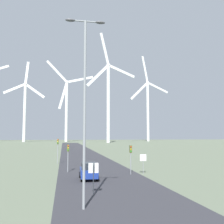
% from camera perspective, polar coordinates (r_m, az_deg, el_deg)
% --- Properties ---
extents(road_surface, '(10.00, 240.00, 0.01)m').
position_cam_1_polar(road_surface, '(57.81, -6.19, -9.85)').
color(road_surface, '#2D2D33').
rests_on(road_surface, ground).
extents(streetlamp, '(2.76, 0.32, 12.72)m').
position_cam_1_polar(streetlamp, '(17.77, -5.97, 4.30)').
color(streetlamp, gray).
rests_on(streetlamp, ground).
extents(stop_sign_near, '(0.81, 0.07, 2.56)m').
position_cam_1_polar(stop_sign_near, '(21.69, -4.07, -13.01)').
color(stop_sign_near, gray).
rests_on(stop_sign_near, ground).
extents(stop_sign_far, '(0.81, 0.07, 2.42)m').
position_cam_1_polar(stop_sign_far, '(33.35, 6.79, -10.41)').
color(stop_sign_far, gray).
rests_on(stop_sign_far, ground).
extents(traffic_light_post_near_left, '(0.28, 0.34, 3.59)m').
position_cam_1_polar(traffic_light_post_near_left, '(35.23, -9.55, -8.54)').
color(traffic_light_post_near_left, gray).
rests_on(traffic_light_post_near_left, ground).
extents(traffic_light_post_near_right, '(0.28, 0.34, 3.54)m').
position_cam_1_polar(traffic_light_post_near_right, '(32.93, 4.10, -8.90)').
color(traffic_light_post_near_right, gray).
rests_on(traffic_light_post_near_right, ground).
extents(traffic_light_post_mid_left, '(0.28, 0.33, 4.22)m').
position_cam_1_polar(traffic_light_post_mid_left, '(45.71, -11.72, -7.16)').
color(traffic_light_post_mid_left, gray).
rests_on(traffic_light_post_mid_left, ground).
extents(car_approaching, '(1.92, 4.15, 1.83)m').
position_cam_1_polar(car_approaching, '(29.38, -5.12, -12.66)').
color(car_approaching, navy).
rests_on(car_approaching, ground).
extents(wind_turbine_left, '(31.31, 2.60, 62.26)m').
position_cam_1_polar(wind_turbine_left, '(211.99, -18.45, 1.22)').
color(wind_turbine_left, silver).
rests_on(wind_turbine_left, ground).
extents(wind_turbine_center, '(38.27, 7.49, 64.51)m').
position_cam_1_polar(wind_turbine_center, '(213.39, -9.87, 1.68)').
color(wind_turbine_center, silver).
rests_on(wind_turbine_center, ground).
extents(wind_turbine_right, '(36.13, 13.49, 74.74)m').
position_cam_1_polar(wind_turbine_right, '(177.92, -0.82, 3.81)').
color(wind_turbine_right, silver).
rests_on(wind_turbine_right, ground).
extents(wind_turbine_far_right, '(38.39, 12.94, 73.62)m').
position_cam_1_polar(wind_turbine_far_right, '(227.83, 7.79, 1.62)').
color(wind_turbine_far_right, silver).
rests_on(wind_turbine_far_right, ground).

